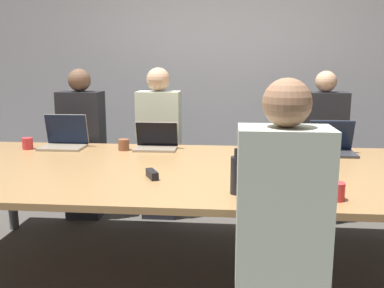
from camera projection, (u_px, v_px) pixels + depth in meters
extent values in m
plane|color=#4C4742|center=(204.00, 271.00, 3.08)|extent=(24.00, 24.00, 0.00)
cube|color=#ADADB2|center=(216.00, 69.00, 4.83)|extent=(12.00, 0.06, 2.80)
cube|color=#9E7547|center=(204.00, 171.00, 2.94)|extent=(3.88, 1.65, 0.04)
cylinder|color=#4C4C51|center=(11.00, 190.00, 3.80)|extent=(0.08, 0.08, 0.72)
cube|color=#B7B7BC|center=(282.00, 197.00, 2.29)|extent=(0.31, 0.22, 0.02)
cube|color=#B7B7BC|center=(285.00, 181.00, 2.16)|extent=(0.31, 0.03, 0.22)
cube|color=#0F1933|center=(285.00, 180.00, 2.17)|extent=(0.31, 0.03, 0.22)
cube|color=beige|center=(282.00, 213.00, 1.87)|extent=(0.40, 0.24, 0.76)
sphere|color=#9E7051|center=(287.00, 103.00, 1.78)|extent=(0.21, 0.21, 0.21)
cylinder|color=red|center=(336.00, 191.00, 2.26)|extent=(0.09, 0.09, 0.10)
cylinder|color=black|center=(236.00, 175.00, 2.35)|extent=(0.07, 0.07, 0.21)
cylinder|color=black|center=(237.00, 153.00, 2.33)|extent=(0.03, 0.03, 0.05)
cube|color=gray|center=(155.00, 149.00, 3.54)|extent=(0.35, 0.21, 0.02)
cube|color=gray|center=(157.00, 134.00, 3.60)|extent=(0.35, 0.07, 0.21)
cube|color=black|center=(157.00, 134.00, 3.59)|extent=(0.35, 0.06, 0.20)
cube|color=#2D2D38|center=(160.00, 193.00, 4.15)|extent=(0.32, 0.24, 0.45)
cube|color=beige|center=(159.00, 132.00, 4.03)|extent=(0.40, 0.24, 0.76)
sphere|color=tan|center=(158.00, 79.00, 3.94)|extent=(0.22, 0.22, 0.22)
cylinder|color=brown|center=(124.00, 145.00, 3.53)|extent=(0.09, 0.09, 0.09)
cube|color=#333338|center=(333.00, 154.00, 3.36)|extent=(0.34, 0.25, 0.02)
cube|color=#333338|center=(331.00, 135.00, 3.43)|extent=(0.35, 0.08, 0.25)
cube|color=#0F1933|center=(331.00, 136.00, 3.42)|extent=(0.34, 0.08, 0.24)
cube|color=#2D2D38|center=(319.00, 197.00, 4.05)|extent=(0.32, 0.24, 0.45)
cube|color=#232328|center=(323.00, 134.00, 3.93)|extent=(0.40, 0.24, 0.76)
sphere|color=tan|center=(326.00, 81.00, 3.84)|extent=(0.19, 0.19, 0.19)
cylinder|color=white|center=(298.00, 147.00, 3.39)|extent=(0.08, 0.08, 0.10)
cube|color=gray|center=(63.00, 147.00, 3.60)|extent=(0.36, 0.26, 0.02)
cube|color=gray|center=(67.00, 129.00, 3.69)|extent=(0.36, 0.06, 0.26)
cube|color=#0F1933|center=(66.00, 129.00, 3.68)|extent=(0.36, 0.06, 0.26)
cube|color=#2D2D38|center=(85.00, 194.00, 4.13)|extent=(0.32, 0.24, 0.45)
cube|color=#232328|center=(82.00, 132.00, 4.01)|extent=(0.40, 0.24, 0.76)
sphere|color=brown|center=(79.00, 80.00, 3.92)|extent=(0.21, 0.21, 0.21)
cylinder|color=red|center=(28.00, 143.00, 3.57)|extent=(0.09, 0.09, 0.10)
cube|color=black|center=(152.00, 174.00, 2.69)|extent=(0.11, 0.15, 0.05)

